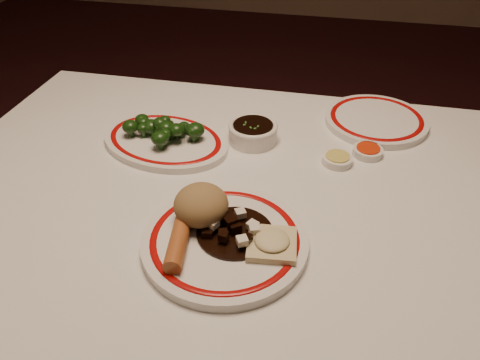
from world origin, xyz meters
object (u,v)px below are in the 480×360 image
rice_mound (201,205)px  spring_roll (178,243)px  main_plate (225,241)px  broccoli_pile (164,129)px  fried_wonton (272,243)px  dining_table (225,226)px  stirfry_heap (232,230)px  soy_bowl (253,133)px  broccoli_plate (165,141)px

rice_mound → spring_roll: rice_mound is taller
main_plate → broccoli_pile: size_ratio=1.73×
main_plate → fried_wonton: bearing=-3.4°
dining_table → stirfry_heap: size_ratio=9.25×
fried_wonton → stirfry_heap: 0.07m
rice_mound → broccoli_pile: 0.29m
soy_bowl → spring_roll: bearing=-97.4°
rice_mound → stirfry_heap: size_ratio=0.73×
spring_roll → broccoli_plate: 0.35m
rice_mound → soy_bowl: bearing=83.9°
rice_mound → broccoli_plate: bearing=122.2°
dining_table → spring_roll: (-0.03, -0.19, 0.12)m
broccoli_pile → soy_bowl: broccoli_pile is taller
fried_wonton → dining_table: bearing=127.9°
spring_roll → stirfry_heap: same height
fried_wonton → spring_roll: bearing=-165.3°
dining_table → rice_mound: rice_mound is taller
broccoli_plate → stirfry_heap: bearing=-51.3°
main_plate → broccoli_plate: bearing=126.0°
broccoli_plate → spring_roll: bearing=-66.9°
main_plate → fried_wonton: fried_wonton is taller
dining_table → broccoli_pile: (-0.17, 0.14, 0.13)m
broccoli_plate → soy_bowl: 0.20m
broccoli_plate → broccoli_pile: 0.03m
stirfry_heap → broccoli_plate: size_ratio=0.38×
dining_table → fried_wonton: bearing=-52.1°
main_plate → rice_mound: bearing=144.7°
dining_table → main_plate: 0.18m
dining_table → main_plate: main_plate is taller
stirfry_heap → soy_bowl: (-0.03, 0.32, -0.01)m
spring_roll → broccoli_plate: bearing=104.7°
main_plate → broccoli_plate: 0.35m
broccoli_plate → broccoli_pile: bearing=66.8°
rice_mound → fried_wonton: bearing=-17.0°
rice_mound → soy_bowl: size_ratio=0.87×
fried_wonton → soy_bowl: (-0.10, 0.34, -0.01)m
fried_wonton → broccoli_plate: fried_wonton is taller
main_plate → spring_roll: bearing=-146.8°
stirfry_heap → rice_mound: bearing=159.7°
main_plate → soy_bowl: soy_bowl is taller
rice_mound → stirfry_heap: (0.06, -0.02, -0.03)m
main_plate → broccoli_plate: size_ratio=0.92×
main_plate → rice_mound: 0.07m
spring_roll → fried_wonton: bearing=6.4°
main_plate → rice_mound: rice_mound is taller
stirfry_heap → broccoli_plate: (-0.21, 0.27, -0.02)m
fried_wonton → soy_bowl: size_ratio=0.81×
spring_roll → stirfry_heap: 0.09m
spring_roll → broccoli_plate: (-0.14, 0.32, -0.02)m
main_plate → stirfry_heap: 0.02m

